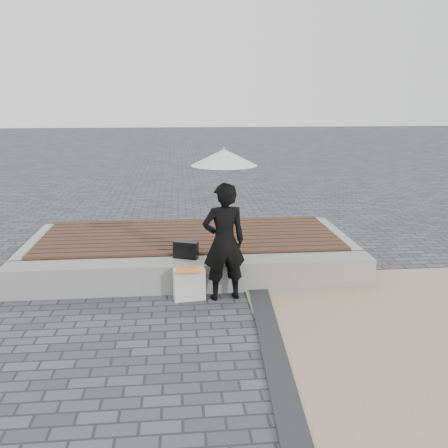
{
  "coord_description": "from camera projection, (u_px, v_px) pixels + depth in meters",
  "views": [
    {
      "loc": [
        -0.16,
        -4.66,
        2.53
      ],
      "look_at": [
        0.4,
        1.22,
        1.0
      ],
      "focal_mm": 38.97,
      "sensor_mm": 36.0,
      "label": 1
    }
  ],
  "objects": [
    {
      "name": "ground",
      "position": [
        198.0,
        345.0,
        5.14
      ],
      "size": [
        80.0,
        80.0,
        0.0
      ],
      "primitive_type": "plane",
      "color": "#505056",
      "rests_on": "ground"
    },
    {
      "name": "edging_band",
      "position": [
        277.0,
        365.0,
        4.72
      ],
      "size": [
        0.61,
        5.2,
        0.04
      ],
      "primitive_type": "cube",
      "rotation": [
        0.0,
        0.0,
        -0.07
      ],
      "color": "#2C2C2E",
      "rests_on": "ground"
    },
    {
      "name": "seating_ledge",
      "position": [
        192.0,
        274.0,
        6.63
      ],
      "size": [
        5.0,
        0.45,
        0.4
      ],
      "primitive_type": "cube",
      "color": "#A0A19C",
      "rests_on": "ground"
    },
    {
      "name": "timber_platform",
      "position": [
        190.0,
        248.0,
        7.79
      ],
      "size": [
        5.0,
        2.0,
        0.4
      ],
      "primitive_type": "cube",
      "color": "#A9A8A3",
      "rests_on": "ground"
    },
    {
      "name": "timber_decking",
      "position": [
        190.0,
        235.0,
        7.73
      ],
      "size": [
        4.6,
        2.0,
        0.04
      ],
      "primitive_type": null,
      "color": "brown",
      "rests_on": "timber_platform"
    },
    {
      "name": "woman",
      "position": [
        224.0,
        242.0,
        6.16
      ],
      "size": [
        0.61,
        0.45,
        1.53
      ],
      "primitive_type": "imported",
      "rotation": [
        0.0,
        0.0,
        3.3
      ],
      "color": "black",
      "rests_on": "ground"
    },
    {
      "name": "parasol",
      "position": [
        224.0,
        157.0,
        5.89
      ],
      "size": [
        0.81,
        0.81,
        1.03
      ],
      "rotation": [
        0.0,
        0.0,
        -0.13
      ],
      "color": "#BCBCC2",
      "rests_on": "ground"
    },
    {
      "name": "handbag",
      "position": [
        186.0,
        250.0,
        6.66
      ],
      "size": [
        0.35,
        0.23,
        0.24
      ],
      "primitive_type": "cube",
      "rotation": [
        0.0,
        0.0,
        -0.36
      ],
      "color": "black",
      "rests_on": "seating_ledge"
    },
    {
      "name": "canvas_tote",
      "position": [
        189.0,
        284.0,
        6.26
      ],
      "size": [
        0.42,
        0.22,
        0.42
      ],
      "primitive_type": "cube",
      "rotation": [
        0.0,
        0.0,
        0.14
      ],
      "color": "silver",
      "rests_on": "ground"
    },
    {
      "name": "magazine",
      "position": [
        189.0,
        270.0,
        6.16
      ],
      "size": [
        0.33,
        0.25,
        0.01
      ],
      "primitive_type": "cube",
      "rotation": [
        0.0,
        0.0,
        0.04
      ],
      "color": "#EB453D",
      "rests_on": "canvas_tote"
    }
  ]
}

